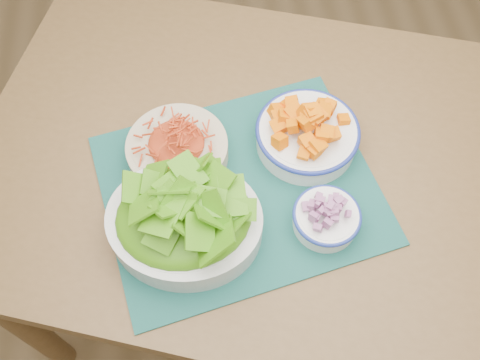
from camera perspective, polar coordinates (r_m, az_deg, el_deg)
The scene contains 6 objects.
table at distance 1.10m, azimuth 3.85°, elevation -0.60°, with size 1.36×1.11×0.75m.
placemat at distance 0.98m, azimuth 0.00°, elevation -0.93°, with size 0.49×0.40×0.00m, color #0D3531.
carrot_bowl at distance 0.99m, azimuth -6.73°, elevation 3.50°, with size 0.22×0.22×0.07m.
squash_bowl at distance 1.00m, azimuth 7.25°, elevation 5.27°, with size 0.22×0.22×0.09m.
lettuce_bowl at distance 0.89m, azimuth -6.01°, elevation -3.95°, with size 0.30×0.27×0.12m.
onion_bowl at distance 0.93m, azimuth 9.23°, elevation -3.87°, with size 0.14×0.14×0.06m.
Camera 1 is at (-0.02, -0.23, 1.61)m, focal length 40.00 mm.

